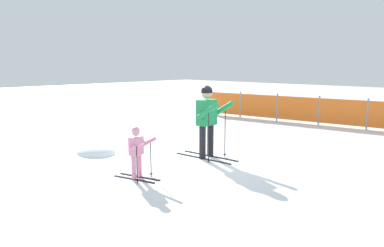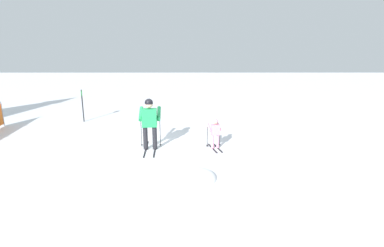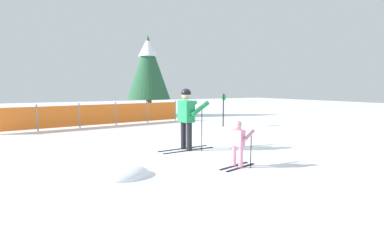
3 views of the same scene
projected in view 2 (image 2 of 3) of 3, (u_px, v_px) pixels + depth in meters
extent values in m
plane|color=white|center=(145.00, 148.00, 9.92)|extent=(60.00, 60.00, 0.00)
cube|color=black|center=(146.00, 149.00, 9.80)|extent=(1.58, 0.13, 0.02)
cube|color=black|center=(155.00, 149.00, 9.81)|extent=(1.58, 0.13, 0.02)
cylinder|color=black|center=(145.00, 138.00, 9.70)|extent=(0.15, 0.15, 0.75)
cylinder|color=black|center=(155.00, 138.00, 9.72)|extent=(0.15, 0.15, 0.75)
cube|color=#1E8C4C|center=(149.00, 118.00, 9.54)|extent=(0.29, 0.48, 0.58)
cylinder|color=#1E8C4C|center=(141.00, 114.00, 9.76)|extent=(0.58, 0.15, 0.41)
cylinder|color=#1E8C4C|center=(159.00, 114.00, 9.79)|extent=(0.58, 0.15, 0.41)
sphere|color=#D8AD8C|center=(149.00, 104.00, 9.43)|extent=(0.25, 0.25, 0.25)
sphere|color=black|center=(149.00, 103.00, 9.42)|extent=(0.26, 0.26, 0.26)
cylinder|color=black|center=(141.00, 130.00, 9.94)|extent=(0.02, 0.02, 1.17)
cylinder|color=black|center=(142.00, 145.00, 10.07)|extent=(0.07, 0.07, 0.01)
cylinder|color=black|center=(160.00, 130.00, 9.97)|extent=(0.02, 0.02, 1.17)
cylinder|color=black|center=(160.00, 144.00, 10.10)|extent=(0.07, 0.07, 0.01)
cube|color=black|center=(212.00, 148.00, 9.87)|extent=(0.92, 0.27, 0.02)
cube|color=black|center=(218.00, 148.00, 9.91)|extent=(0.92, 0.27, 0.02)
cylinder|color=pink|center=(213.00, 142.00, 9.81)|extent=(0.09, 0.09, 0.44)
cylinder|color=pink|center=(218.00, 141.00, 9.86)|extent=(0.09, 0.09, 0.44)
cube|color=pink|center=(215.00, 130.00, 9.74)|extent=(0.22, 0.31, 0.35)
cylinder|color=pink|center=(209.00, 127.00, 9.83)|extent=(0.35, 0.15, 0.23)
cylinder|color=pink|center=(219.00, 127.00, 9.91)|extent=(0.35, 0.15, 0.23)
sphere|color=#D8AD8C|center=(216.00, 122.00, 9.67)|extent=(0.15, 0.15, 0.15)
sphere|color=pink|center=(216.00, 121.00, 9.67)|extent=(0.16, 0.16, 0.16)
cylinder|color=black|center=(207.00, 137.00, 9.92)|extent=(0.02, 0.02, 0.69)
cylinder|color=black|center=(207.00, 145.00, 10.00)|extent=(0.07, 0.07, 0.01)
cylinder|color=black|center=(220.00, 136.00, 10.03)|extent=(0.02, 0.02, 0.69)
cylinder|color=black|center=(220.00, 144.00, 10.10)|extent=(0.07, 0.07, 0.01)
cylinder|color=gray|center=(2.00, 114.00, 12.59)|extent=(0.06, 0.06, 1.04)
cylinder|color=black|center=(83.00, 106.00, 13.27)|extent=(0.05, 0.05, 1.44)
cylinder|color=green|center=(82.00, 93.00, 13.16)|extent=(0.27, 0.11, 0.28)
ellipsoid|color=white|center=(199.00, 178.00, 7.64)|extent=(1.03, 0.88, 0.41)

